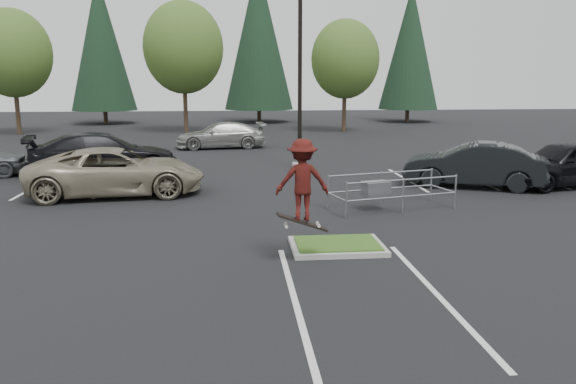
{
  "coord_description": "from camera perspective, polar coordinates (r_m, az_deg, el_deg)",
  "views": [
    {
      "loc": [
        -2.41,
        -12.71,
        3.99
      ],
      "look_at": [
        -1.04,
        1.5,
        1.11
      ],
      "focal_mm": 35.0,
      "sensor_mm": 36.0,
      "label": 1
    }
  ],
  "objects": [
    {
      "name": "conif_b",
      "position": [
        53.4,
        -3.03,
        15.55
      ],
      "size": [
        6.38,
        6.38,
        14.5
      ],
      "color": "#38281C",
      "rests_on": "ground"
    },
    {
      "name": "car_l_tan",
      "position": [
        20.37,
        -17.05,
        2.0
      ],
      "size": [
        6.25,
        3.42,
        1.66
      ],
      "primitive_type": "imported",
      "rotation": [
        0.0,
        0.0,
        1.69
      ],
      "color": "gray",
      "rests_on": "ground"
    },
    {
      "name": "car_r_black",
      "position": [
        23.49,
        26.45,
        2.6
      ],
      "size": [
        5.41,
        2.99,
        1.74
      ],
      "primitive_type": "imported",
      "rotation": [
        0.0,
        0.0,
        4.9
      ],
      "color": "black",
      "rests_on": "ground"
    },
    {
      "name": "decid_c",
      "position": [
        43.38,
        5.8,
        13.04
      ],
      "size": [
        5.12,
        5.12,
        8.38
      ],
      "color": "#38281C",
      "rests_on": "ground"
    },
    {
      "name": "car_l_black",
      "position": [
        25.04,
        -18.42,
        3.71
      ],
      "size": [
        6.51,
        3.87,
        1.77
      ],
      "primitive_type": "imported",
      "rotation": [
        0.0,
        0.0,
        1.81
      ],
      "color": "black",
      "rests_on": "ground"
    },
    {
      "name": "conif_a",
      "position": [
        54.05,
        -18.47,
        14.15
      ],
      "size": [
        5.72,
        5.72,
        13.0
      ],
      "color": "#38281C",
      "rests_on": "ground"
    },
    {
      "name": "conif_c",
      "position": [
        54.8,
        12.29,
        14.16
      ],
      "size": [
        5.5,
        5.5,
        12.5
      ],
      "color": "#38281C",
      "rests_on": "ground"
    },
    {
      "name": "stall_lines",
      "position": [
        19.18,
        -2.25,
        -0.58
      ],
      "size": [
        22.62,
        17.6,
        0.01
      ],
      "color": "silver",
      "rests_on": "ground"
    },
    {
      "name": "car_far_silver",
      "position": [
        33.19,
        -6.79,
        5.74
      ],
      "size": [
        5.37,
        2.67,
        1.5
      ],
      "primitive_type": "imported",
      "rotation": [
        0.0,
        0.0,
        4.83
      ],
      "color": "#9B9B96",
      "rests_on": "ground"
    },
    {
      "name": "ground",
      "position": [
        13.53,
        5.01,
        -5.77
      ],
      "size": [
        120.0,
        120.0,
        0.0
      ],
      "primitive_type": "plane",
      "color": "black",
      "rests_on": "ground"
    },
    {
      "name": "car_r_charc",
      "position": [
        22.1,
        18.34,
        2.63
      ],
      "size": [
        5.36,
        3.66,
        1.67
      ],
      "primitive_type": "imported",
      "rotation": [
        0.0,
        0.0,
        4.3
      ],
      "color": "black",
      "rests_on": "ground"
    },
    {
      "name": "light_pole",
      "position": [
        24.88,
        1.22,
        12.73
      ],
      "size": [
        0.7,
        0.6,
        10.12
      ],
      "color": "#9F9B94",
      "rests_on": "ground"
    },
    {
      "name": "decid_a",
      "position": [
        45.52,
        -26.2,
        12.29
      ],
      "size": [
        5.44,
        5.44,
        8.91
      ],
      "color": "#38281C",
      "rests_on": "ground"
    },
    {
      "name": "decid_b",
      "position": [
        43.44,
        -10.58,
        13.94
      ],
      "size": [
        5.89,
        5.89,
        9.64
      ],
      "color": "#38281C",
      "rests_on": "ground"
    },
    {
      "name": "grass_median",
      "position": [
        13.51,
        5.01,
        -5.45
      ],
      "size": [
        2.2,
        1.6,
        0.16
      ],
      "color": "#9F9B94",
      "rests_on": "ground"
    },
    {
      "name": "cart_corral",
      "position": [
        17.5,
        9.29,
        0.36
      ],
      "size": [
        4.02,
        2.27,
        1.08
      ],
      "rotation": [
        0.0,
        0.0,
        0.25
      ],
      "color": "#94969C",
      "rests_on": "ground"
    },
    {
      "name": "skateboarder",
      "position": [
        11.98,
        1.46,
        1.17
      ],
      "size": [
        1.14,
        0.66,
        2.03
      ],
      "rotation": [
        0.0,
        0.0,
        3.14
      ],
      "color": "black",
      "rests_on": "ground"
    }
  ]
}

